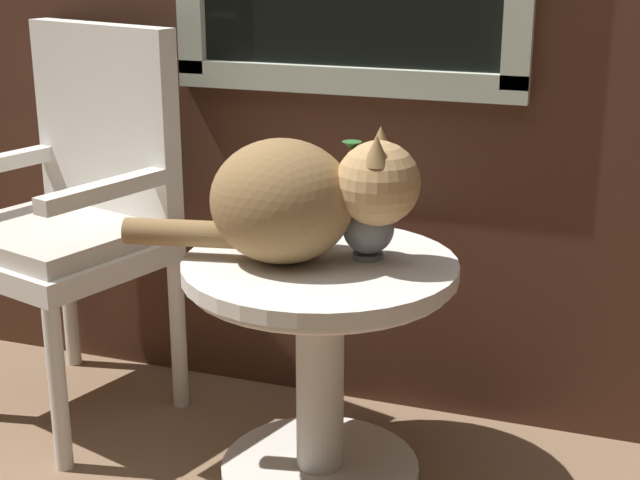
{
  "coord_description": "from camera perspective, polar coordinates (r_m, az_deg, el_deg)",
  "views": [
    {
      "loc": [
        0.89,
        -1.71,
        1.27
      ],
      "look_at": [
        0.21,
        0.23,
        0.6
      ],
      "focal_mm": 53.71,
      "sensor_mm": 36.0,
      "label": 1
    }
  ],
  "objects": [
    {
      "name": "wicker_side_table",
      "position": [
        2.24,
        0.0,
        -5.39
      ],
      "size": [
        0.63,
        0.63,
        0.55
      ],
      "color": "silver",
      "rests_on": "ground_plane"
    },
    {
      "name": "wicker_chair",
      "position": [
        2.63,
        -14.4,
        2.01
      ],
      "size": [
        0.61,
        0.58,
        1.04
      ],
      "color": "silver",
      "rests_on": "ground_plane"
    },
    {
      "name": "cat",
      "position": [
        2.13,
        -1.3,
        2.51
      ],
      "size": [
        0.67,
        0.34,
        0.31
      ],
      "color": "olive",
      "rests_on": "wicker_side_table"
    },
    {
      "name": "pewter_vase_with_ivy",
      "position": [
        2.18,
        2.88,
        1.07
      ],
      "size": [
        0.12,
        0.12,
        0.28
      ],
      "color": "gray",
      "rests_on": "wicker_side_table"
    }
  ]
}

